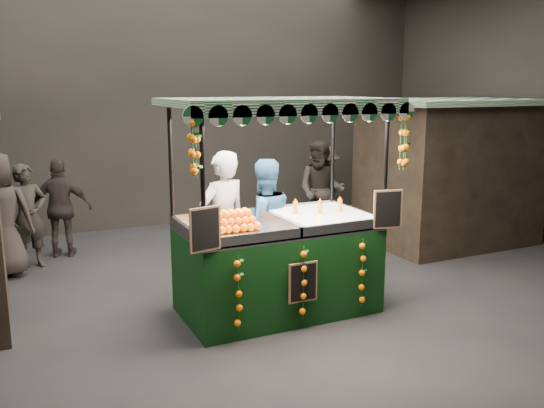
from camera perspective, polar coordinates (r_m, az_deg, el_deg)
name	(u,v)px	position (r m, az deg, el deg)	size (l,w,h in m)	color
ground	(261,305)	(7.68, -1.07, -9.99)	(12.00, 12.00, 0.00)	black
market_hall	(260,39)	(7.16, -1.17, 16.06)	(12.10, 10.10, 5.05)	black
neighbour_stall_right	(448,171)	(10.96, 17.01, 3.15)	(3.00, 2.20, 2.60)	black
juice_stall	(279,248)	(7.22, 0.74, -4.41)	(2.77, 1.63, 2.69)	black
vendor_grey	(223,224)	(7.80, -4.86, -2.01)	(0.83, 0.65, 1.99)	gray
vendor_blue	(263,226)	(7.97, -0.85, -2.16)	(0.92, 0.73, 1.86)	navy
shopper_0	(28,217)	(9.75, -23.02, -1.15)	(0.70, 0.58, 1.66)	black
shopper_1	(321,191)	(10.65, 4.90, 1.32)	(1.14, 1.13, 1.86)	black
shopper_2	(61,208)	(10.21, -20.14, -0.36)	(1.05, 0.66, 1.66)	#2A2322
shopper_3	(325,190)	(11.13, 5.23, 1.35)	(1.27, 1.09, 1.70)	#2D2724
shopper_4	(0,216)	(9.43, -25.36, -1.04)	(0.97, 0.68, 1.89)	#2C2423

